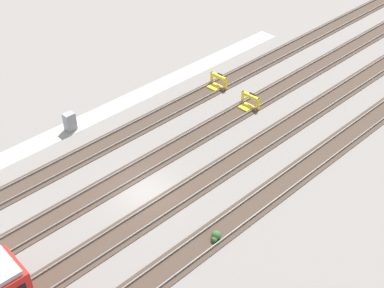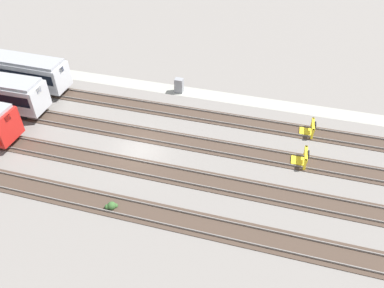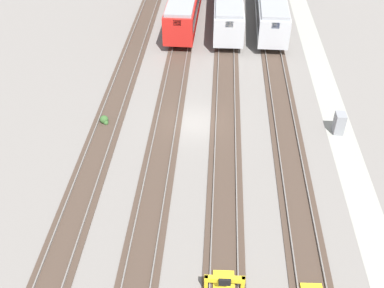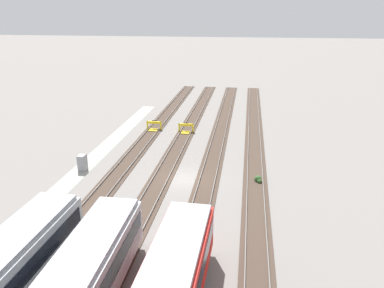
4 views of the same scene
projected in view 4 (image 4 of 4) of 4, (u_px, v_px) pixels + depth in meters
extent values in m
plane|color=gray|center=(184.00, 179.00, 35.36)|extent=(400.00, 400.00, 0.00)
cube|color=#9E9E93|center=(79.00, 172.00, 36.84)|extent=(54.00, 2.00, 0.01)
cube|color=#47382D|center=(117.00, 174.00, 36.28)|extent=(90.00, 2.23, 0.06)
cube|color=slate|center=(124.00, 174.00, 36.14)|extent=(90.00, 0.07, 0.15)
cube|color=slate|center=(110.00, 173.00, 36.34)|extent=(90.00, 0.07, 0.15)
cube|color=#47382D|center=(162.00, 177.00, 35.66)|extent=(90.00, 2.24, 0.06)
cube|color=slate|center=(169.00, 177.00, 35.53)|extent=(90.00, 0.07, 0.15)
cube|color=slate|center=(154.00, 176.00, 35.73)|extent=(90.00, 0.07, 0.15)
cube|color=#47382D|center=(208.00, 180.00, 35.04)|extent=(90.00, 2.24, 0.06)
cube|color=slate|center=(215.00, 179.00, 34.91)|extent=(90.00, 0.07, 0.15)
cube|color=slate|center=(200.00, 178.00, 35.11)|extent=(90.00, 0.07, 0.15)
cube|color=#47382D|center=(255.00, 183.00, 34.43)|extent=(90.00, 2.23, 0.06)
cube|color=slate|center=(263.00, 183.00, 34.29)|extent=(90.00, 0.07, 0.15)
cube|color=slate|center=(247.00, 181.00, 34.49)|extent=(90.00, 0.07, 0.15)
cube|color=blue|center=(192.00, 210.00, 23.73)|extent=(0.10, 0.70, 0.56)
cube|color=black|center=(182.00, 281.00, 21.51)|extent=(3.65, 2.32, 0.70)
cube|color=blue|center=(61.00, 200.00, 24.97)|extent=(0.10, 0.70, 0.56)
cube|color=black|center=(39.00, 266.00, 22.75)|extent=(3.65, 2.32, 0.70)
cube|color=blue|center=(121.00, 205.00, 24.39)|extent=(0.09, 0.70, 0.56)
cube|color=black|center=(106.00, 273.00, 22.15)|extent=(3.63, 2.29, 0.70)
cube|color=yellow|center=(161.00, 126.00, 49.68)|extent=(0.19, 0.19, 1.15)
cube|color=yellow|center=(147.00, 125.00, 49.88)|extent=(0.19, 0.19, 1.15)
cube|color=yellow|center=(154.00, 122.00, 49.64)|extent=(0.30, 2.01, 0.30)
cube|color=yellow|center=(153.00, 130.00, 49.43)|extent=(1.13, 1.11, 0.18)
cube|color=black|center=(154.00, 122.00, 49.81)|extent=(0.14, 0.60, 0.44)
cube|color=yellow|center=(193.00, 128.00, 48.61)|extent=(0.18, 0.18, 1.15)
cube|color=yellow|center=(179.00, 128.00, 48.82)|extent=(0.18, 0.18, 1.15)
cube|color=yellow|center=(186.00, 125.00, 48.57)|extent=(0.29, 2.01, 0.30)
cube|color=yellow|center=(185.00, 133.00, 48.37)|extent=(1.13, 1.11, 0.18)
cube|color=black|center=(186.00, 124.00, 48.74)|extent=(0.13, 0.60, 0.44)
cube|color=gray|center=(82.00, 163.00, 37.00)|extent=(0.90, 0.70, 1.60)
cube|color=#333338|center=(79.00, 160.00, 36.97)|extent=(0.70, 0.04, 0.36)
sphere|color=#38602D|center=(258.00, 179.00, 34.68)|extent=(0.64, 0.64, 0.64)
sphere|color=#38602D|center=(259.00, 181.00, 34.42)|extent=(0.44, 0.44, 0.44)
sphere|color=#38602D|center=(256.00, 179.00, 34.96)|extent=(0.36, 0.36, 0.36)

